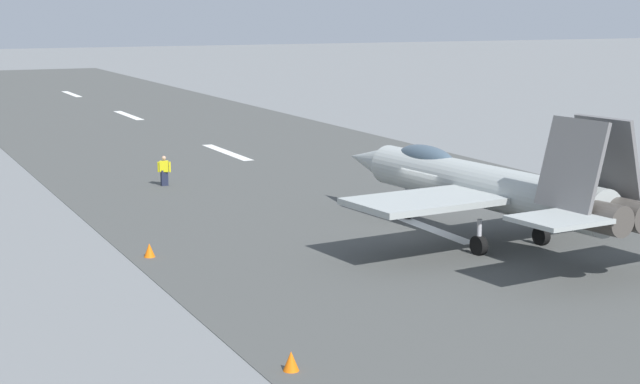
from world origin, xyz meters
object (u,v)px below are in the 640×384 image
marker_cone_near (291,361)px  crew_person (164,171)px  marker_cone_mid (149,250)px  fighter_jet (483,184)px

marker_cone_near → crew_person: bearing=-10.0°
marker_cone_near → marker_cone_mid: same height
marker_cone_near → marker_cone_mid: 13.42m
fighter_jet → crew_person: 19.59m
fighter_jet → marker_cone_mid: (3.08, 12.88, -2.08)m
crew_person → marker_cone_near: (-28.20, 4.97, -0.53)m
crew_person → fighter_jet: bearing=-156.1°
crew_person → marker_cone_near: 28.64m
crew_person → marker_cone_mid: crew_person is taller
marker_cone_near → marker_cone_mid: size_ratio=1.00×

